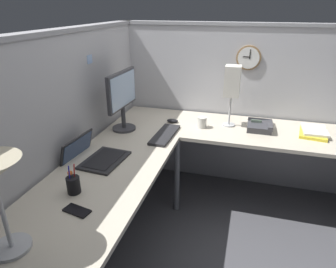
{
  "coord_description": "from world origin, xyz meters",
  "views": [
    {
      "loc": [
        -2.03,
        -0.38,
        1.72
      ],
      "look_at": [
        0.02,
        0.2,
        0.8
      ],
      "focal_mm": 32.08,
      "sensor_mm": 36.0,
      "label": 1
    }
  ],
  "objects": [
    {
      "name": "keyboard",
      "position": [
        0.14,
        0.26,
        0.74
      ],
      "size": [
        0.44,
        0.16,
        0.02
      ],
      "primitive_type": "cube",
      "rotation": [
        0.0,
        0.0,
        -0.04
      ],
      "color": "#232326",
      "rests_on": "desk"
    },
    {
      "name": "wall_clock",
      "position": [
        0.82,
        -0.33,
        1.28
      ],
      "size": [
        0.04,
        0.22,
        0.22
      ],
      "color": "olive"
    },
    {
      "name": "cubicle_wall_back",
      "position": [
        -0.36,
        0.87,
        0.79
      ],
      "size": [
        2.57,
        0.12,
        1.58
      ],
      "color": "#B2B2B7",
      "rests_on": "ground"
    },
    {
      "name": "computer_mouse",
      "position": [
        0.45,
        0.28,
        0.75
      ],
      "size": [
        0.06,
        0.1,
        0.03
      ],
      "primitive_type": "ellipsoid",
      "color": "black",
      "rests_on": "desk"
    },
    {
      "name": "desk_lamp_paper",
      "position": [
        0.52,
        -0.22,
        1.11
      ],
      "size": [
        0.13,
        0.13,
        0.53
      ],
      "color": "#B7BABF",
      "rests_on": "desk"
    },
    {
      "name": "book_stack",
      "position": [
        0.5,
        -0.92,
        0.75
      ],
      "size": [
        0.31,
        0.25,
        0.04
      ],
      "color": "yellow",
      "rests_on": "desk"
    },
    {
      "name": "monitor",
      "position": [
        0.18,
        0.64,
        1.02
      ],
      "size": [
        0.46,
        0.2,
        0.5
      ],
      "color": "#38383D",
      "rests_on": "desk"
    },
    {
      "name": "desk",
      "position": [
        -0.15,
        -0.05,
        0.63
      ],
      "size": [
        2.35,
        2.15,
        0.73
      ],
      "color": "beige",
      "rests_on": "ground"
    },
    {
      "name": "pen_cup",
      "position": [
        -0.78,
        0.53,
        0.78
      ],
      "size": [
        0.08,
        0.08,
        0.18
      ],
      "color": "black",
      "rests_on": "desk"
    },
    {
      "name": "laptop",
      "position": [
        -0.38,
        0.63,
        0.75
      ],
      "size": [
        0.37,
        0.41,
        0.22
      ],
      "color": "#232326",
      "rests_on": "desk"
    },
    {
      "name": "coffee_mug",
      "position": [
        0.4,
        -0.0,
        0.78
      ],
      "size": [
        0.08,
        0.08,
        0.1
      ],
      "primitive_type": "cylinder",
      "color": "silver",
      "rests_on": "desk"
    },
    {
      "name": "ground_plane",
      "position": [
        0.0,
        0.0,
        0.0
      ],
      "size": [
        6.8,
        6.8,
        0.0
      ],
      "primitive_type": "plane",
      "color": "#47474C"
    },
    {
      "name": "cubicle_wall_right",
      "position": [
        0.87,
        -0.27,
        0.79
      ],
      "size": [
        0.12,
        2.37,
        1.58
      ],
      "color": "#B2B2B7",
      "rests_on": "ground"
    },
    {
      "name": "office_phone",
      "position": [
        0.46,
        -0.49,
        0.77
      ],
      "size": [
        0.19,
        0.21,
        0.11
      ],
      "color": "#38383D",
      "rests_on": "desk"
    },
    {
      "name": "cell_phone",
      "position": [
        -0.93,
        0.43,
        0.73
      ],
      "size": [
        0.09,
        0.15,
        0.01
      ],
      "primitive_type": "cube",
      "rotation": [
        0.0,
        0.0,
        -0.2
      ],
      "color": "black",
      "rests_on": "desk"
    },
    {
      "name": "pinned_note_leftmost",
      "position": [
        0.02,
        0.82,
        1.34
      ],
      "size": [
        0.07,
        0.0,
        0.06
      ],
      "primitive_type": "cube",
      "color": "#99B7E5"
    }
  ]
}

